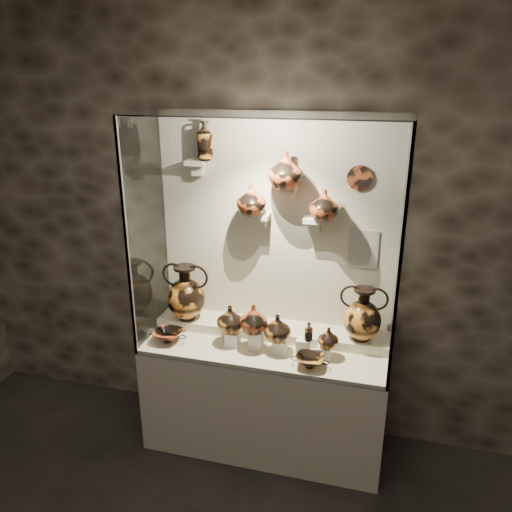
{
  "coord_description": "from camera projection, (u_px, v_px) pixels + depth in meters",
  "views": [
    {
      "loc": [
        0.73,
        -0.81,
        2.61
      ],
      "look_at": [
        -0.07,
        2.22,
        1.48
      ],
      "focal_mm": 35.0,
      "sensor_mm": 36.0,
      "label": 1
    }
  ],
  "objects": [
    {
      "name": "bracket_cb",
      "position": [
        289.0,
        189.0,
        3.33
      ],
      "size": [
        0.1,
        0.12,
        0.04
      ],
      "primitive_type": "cube",
      "color": "beige",
      "rests_on": "back_panel"
    },
    {
      "name": "bracket_cc",
      "position": [
        314.0,
        220.0,
        3.35
      ],
      "size": [
        0.14,
        0.12,
        0.04
      ],
      "primitive_type": "cube",
      "color": "beige",
      "rests_on": "back_panel"
    },
    {
      "name": "wall_back",
      "position": [
        276.0,
        228.0,
        3.53
      ],
      "size": [
        5.0,
        0.02,
        3.2
      ],
      "primitive_type": "cube",
      "color": "#2D241C",
      "rests_on": "ground"
    },
    {
      "name": "ovoid_vase_c",
      "position": [
        324.0,
        205.0,
        3.26
      ],
      "size": [
        0.22,
        0.22,
        0.2
      ],
      "primitive_type": "imported",
      "rotation": [
        0.0,
        0.0,
        -0.15
      ],
      "color": "#A23C1C",
      "rests_on": "bracket_cc"
    },
    {
      "name": "frame_post_left",
      "position": [
        127.0,
        244.0,
        3.18
      ],
      "size": [
        0.02,
        0.02,
        1.6
      ],
      "primitive_type": "cube",
      "color": "gray",
      "rests_on": "plinth"
    },
    {
      "name": "front_tier",
      "position": [
        265.0,
        347.0,
        3.51
      ],
      "size": [
        1.68,
        0.58,
        0.03
      ],
      "primitive_type": "cube",
      "color": "beige",
      "rests_on": "plinth"
    },
    {
      "name": "bracket_ul",
      "position": [
        197.0,
        162.0,
        3.44
      ],
      "size": [
        0.14,
        0.12,
        0.04
      ],
      "primitive_type": "cube",
      "color": "beige",
      "rests_on": "back_panel"
    },
    {
      "name": "jug_c",
      "position": [
        277.0,
        328.0,
        3.35
      ],
      "size": [
        0.21,
        0.21,
        0.19
      ],
      "primitive_type": "imported",
      "rotation": [
        0.0,
        0.0,
        0.19
      ],
      "color": "orange",
      "rests_on": "pedestal_c"
    },
    {
      "name": "kylix_right",
      "position": [
        310.0,
        360.0,
        3.23
      ],
      "size": [
        0.26,
        0.22,
        0.1
      ],
      "primitive_type": null,
      "rotation": [
        0.0,
        0.0,
        -0.1
      ],
      "color": "orange",
      "rests_on": "front_tier"
    },
    {
      "name": "rear_tier",
      "position": [
        271.0,
        331.0,
        3.65
      ],
      "size": [
        1.7,
        0.25,
        0.1
      ],
      "primitive_type": "cube",
      "color": "beige",
      "rests_on": "plinth"
    },
    {
      "name": "back_panel",
      "position": [
        276.0,
        228.0,
        3.52
      ],
      "size": [
        1.7,
        0.03,
        1.6
      ],
      "primitive_type": "cube",
      "color": "beige",
      "rests_on": "plinth"
    },
    {
      "name": "pedestal_e",
      "position": [
        324.0,
        352.0,
        3.34
      ],
      "size": [
        0.09,
        0.09,
        0.08
      ],
      "primitive_type": "cube",
      "color": "white",
      "rests_on": "front_tier"
    },
    {
      "name": "glass_right",
      "position": [
        400.0,
        252.0,
        3.03
      ],
      "size": [
        0.01,
        0.6,
        1.6
      ],
      "primitive_type": "cube",
      "color": "white",
      "rests_on": "plinth"
    },
    {
      "name": "glass_front",
      "position": [
        254.0,
        256.0,
        2.97
      ],
      "size": [
        1.7,
        0.01,
        1.6
      ],
      "primitive_type": "cube",
      "color": "white",
      "rests_on": "plinth"
    },
    {
      "name": "info_placard",
      "position": [
        363.0,
        249.0,
        3.39
      ],
      "size": [
        0.2,
        0.01,
        0.27
      ],
      "primitive_type": "cube",
      "color": "beige",
      "rests_on": "back_panel"
    },
    {
      "name": "glass_left",
      "position": [
        147.0,
        231.0,
        3.44
      ],
      "size": [
        0.01,
        0.6,
        1.6
      ],
      "primitive_type": "cube",
      "color": "white",
      "rests_on": "plinth"
    },
    {
      "name": "jug_a",
      "position": [
        230.0,
        319.0,
        3.45
      ],
      "size": [
        0.23,
        0.23,
        0.19
      ],
      "primitive_type": "imported",
      "rotation": [
        0.0,
        0.0,
        0.31
      ],
      "color": "orange",
      "rests_on": "pedestal_a"
    },
    {
      "name": "lekythos_tall",
      "position": [
        205.0,
        138.0,
        3.35
      ],
      "size": [
        0.13,
        0.13,
        0.3
      ],
      "primitive_type": null,
      "rotation": [
        0.0,
        0.0,
        -0.09
      ],
      "color": "orange",
      "rests_on": "bracket_ul"
    },
    {
      "name": "plinth",
      "position": [
        264.0,
        397.0,
        3.65
      ],
      "size": [
        1.7,
        0.6,
        0.8
      ],
      "primitive_type": "cube",
      "color": "beige",
      "rests_on": "floor"
    },
    {
      "name": "glass_top",
      "position": [
        266.0,
        114.0,
        2.97
      ],
      "size": [
        1.7,
        0.6,
        0.01
      ],
      "primitive_type": "cube",
      "color": "white",
      "rests_on": "back_panel"
    },
    {
      "name": "kylix_left",
      "position": [
        168.0,
        335.0,
        3.53
      ],
      "size": [
        0.27,
        0.24,
        0.1
      ],
      "primitive_type": null,
      "rotation": [
        0.0,
        0.0,
        -0.06
      ],
      "color": "#A23C1C",
      "rests_on": "front_tier"
    },
    {
      "name": "pedestal_b",
      "position": [
        256.0,
        340.0,
        3.44
      ],
      "size": [
        0.09,
        0.09,
        0.13
      ],
      "primitive_type": "cube",
      "color": "white",
      "rests_on": "front_tier"
    },
    {
      "name": "pedestal_c",
      "position": [
        280.0,
        345.0,
        3.41
      ],
      "size": [
        0.09,
        0.09,
        0.09
      ],
      "primitive_type": "cube",
      "color": "white",
      "rests_on": "front_tier"
    },
    {
      "name": "ovoid_vase_a",
      "position": [
        251.0,
        200.0,
        3.37
      ],
      "size": [
        0.25,
        0.25,
        0.21
      ],
      "primitive_type": "imported",
      "rotation": [
        0.0,
        0.0,
        -0.31
      ],
      "color": "#A23C1C",
      "rests_on": "bracket_ca"
    },
    {
      "name": "bracket_ca",
      "position": [
        260.0,
        216.0,
        3.45
      ],
      "size": [
        0.14,
        0.12,
        0.04
      ],
      "primitive_type": "cube",
      "color": "beige",
      "rests_on": "back_panel"
    },
    {
      "name": "pedestal_d",
      "position": [
        303.0,
        347.0,
        3.37
      ],
      "size": [
        0.09,
        0.09,
        0.12
      ],
      "primitive_type": "cube",
      "color": "white",
      "rests_on": "front_tier"
    },
    {
      "name": "amphora_left",
      "position": [
        186.0,
        293.0,
        3.67
      ],
      "size": [
        0.37,
        0.37,
        0.42
      ],
      "primitive_type": null,
      "rotation": [
        0.0,
        0.0,
        0.09
      ],
      "color": "orange",
      "rests_on": "rear_tier"
    },
    {
      "name": "jug_e",
      "position": [
        328.0,
        337.0,
        3.3
      ],
      "size": [
        0.15,
        0.15,
        0.14
      ],
      "primitive_type": "imported",
      "rotation": [
        0.0,
        0.0,
        -0.09
      ],
      "color": "orange",
      "rests_on": "pedestal_e"
    },
    {
      "name": "pedestal_a",
      "position": [
        233.0,
        338.0,
        3.49
      ],
      "size": [
        0.09,
        0.09,
        0.1
      ],
      "primitive_type": "cube",
      "color": "white",
      "rests_on": "front_tier"
    },
    {
      "name": "jug_b",
      "position": [
        254.0,
        319.0,
        3.38
      ],
      "size": [
        0.22,
        0.22,
        0.2
      ],
      "primitive_type": "imported",
      "rotation": [
        0.0,
        0.0,
        0.19
      ],
      "color": "#A23C1C",
      "rests_on": "pedestal_b"
    },
    {
      "name": "frame_post_right",
      "position": [
        400.0,
        269.0,
        2.77
      ],
      "size": [
        0.02,
        0.02,
        1.6
      ],
      "primitive_type": "cube",
      "color": "gray",
      "rests_on": "plinth"
    },
    {
      "name": "lekythos_small",
      "position": [
        309.0,
        331.0,
        3.3
      ],
      "size": [
        0.07,
        0.07,
        0.15
      ],
      "primitive_type": null,
      "rotation": [
        0.0,
        0.0,
        -0.05
      ],
      "color": "#A23C1C",
      "rests_on": "pedestal_d"
    },
    {
      "name": "amphora_right",
      "position": [
        363.0,
        314.0,
        3.38
      ],
      "size": [
        0.4,
        0.4,
        0.38
      ],
      "primitive_type": null,
      "rotation": [
        0.0,
        0.0,
        -0.41
      ],
      "color": "orange",
      "rests_on": "rear_tier"
    },
    {
      "name": "ovoid_vase_b",
      "position": [
        286.0,
        170.0,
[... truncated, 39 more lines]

